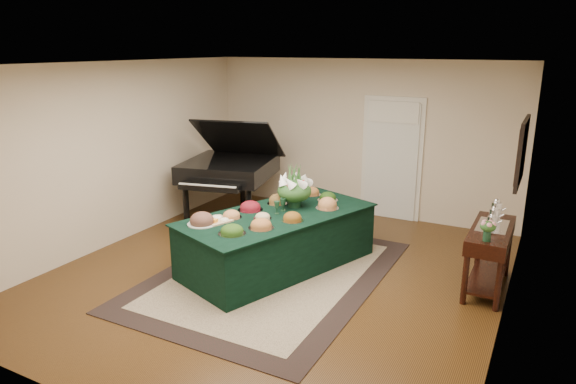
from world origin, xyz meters
The scene contains 14 objects.
ground centered at (0.00, 0.00, 0.00)m, with size 6.00×6.00×0.00m, color black.
area_rug centered at (-0.06, -0.06, 0.01)m, with size 2.68×3.76×0.01m.
kitchen_doorway centered at (0.60, 2.97, 1.02)m, with size 1.05×0.07×2.10m.
buffet_table centered at (-0.10, 0.21, 0.38)m, with size 2.08×2.92×0.76m.
food_platters centered at (-0.19, 0.16, 0.81)m, with size 1.47×2.23×0.12m.
cutting_board centered at (-0.64, -0.40, 0.80)m, with size 0.40×0.40×0.10m.
green_goblets centered at (-0.10, 0.30, 0.85)m, with size 0.09×0.26×0.18m.
floral_centerpiece centered at (-0.05, 0.58, 1.05)m, with size 0.49×0.49×0.49m.
grand_piano centered at (-1.89, 1.71, 0.88)m, with size 1.76×1.95×1.75m.
wicker_basket centered at (-1.00, 1.55, 0.12)m, with size 0.38×0.38×0.24m, color #A98544.
mahogany_sideboard centered at (2.50, 0.82, 0.62)m, with size 0.45×1.25×0.80m.
tea_service centered at (2.50, 0.90, 0.92)m, with size 0.34×0.58×0.30m.
pink_bouquet centered at (2.50, 0.33, 0.97)m, with size 0.19×0.19×0.25m.
wall_painting centered at (2.72, 0.82, 1.75)m, with size 0.05×0.95×0.75m.
Camera 1 is at (3.02, -5.45, 2.91)m, focal length 32.00 mm.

